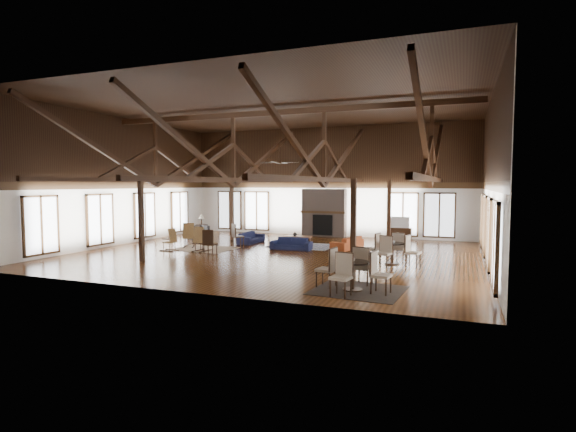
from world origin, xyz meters
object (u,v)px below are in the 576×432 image
at_px(sofa_navy_left, 251,238).
at_px(sofa_navy_front, 291,244).
at_px(armchair, 198,232).
at_px(cafe_table_near, 353,270).
at_px(tv_console, 399,233).
at_px(coffee_table, 298,237).
at_px(sofa_orange, 347,243).
at_px(cafe_table_far, 392,249).

bearing_deg(sofa_navy_left, sofa_navy_front, -118.11).
relative_size(armchair, cafe_table_near, 0.48).
height_order(armchair, cafe_table_near, cafe_table_near).
bearing_deg(tv_console, armchair, -161.13).
height_order(coffee_table, armchair, armchair).
height_order(sofa_orange, tv_console, tv_console).
bearing_deg(sofa_navy_front, sofa_orange, 23.87).
distance_m(sofa_orange, coffee_table, 2.37).
bearing_deg(coffee_table, cafe_table_near, -63.02).
distance_m(coffee_table, cafe_table_far, 5.74).
bearing_deg(cafe_table_near, coffee_table, 119.75).
relative_size(sofa_navy_front, coffee_table, 1.45).
bearing_deg(cafe_table_far, armchair, 159.48).
distance_m(sofa_navy_left, armchair, 3.52).
distance_m(sofa_navy_left, coffee_table, 2.52).
relative_size(sofa_navy_left, cafe_table_far, 0.86).
bearing_deg(sofa_navy_left, coffee_table, -94.23).
bearing_deg(sofa_navy_left, armchair, 79.20).
xyz_separation_m(cafe_table_near, tv_console, (-0.32, 11.92, -0.24)).
relative_size(coffee_table, cafe_table_far, 0.59).
bearing_deg(cafe_table_near, sofa_navy_front, 123.43).
height_order(sofa_orange, coffee_table, sofa_orange).
distance_m(coffee_table, cafe_table_near, 8.82).
relative_size(sofa_orange, armchair, 1.83).
distance_m(sofa_navy_left, tv_console, 7.73).
relative_size(coffee_table, armchair, 1.21).
xyz_separation_m(sofa_navy_front, coffee_table, (-0.13, 1.22, 0.14)).
bearing_deg(sofa_orange, cafe_table_near, 29.30).
bearing_deg(coffee_table, cafe_table_far, -36.48).
distance_m(sofa_navy_left, cafe_table_far, 8.03).
bearing_deg(sofa_navy_front, coffee_table, 93.43).
bearing_deg(sofa_navy_left, cafe_table_near, -138.79).
height_order(sofa_navy_left, coffee_table, sofa_navy_left).
bearing_deg(armchair, cafe_table_near, -95.18).
bearing_deg(sofa_navy_left, cafe_table_far, -114.90).
xyz_separation_m(sofa_navy_left, tv_console, (6.56, 4.08, 0.04)).
height_order(sofa_navy_left, cafe_table_far, cafe_table_far).
bearing_deg(cafe_table_near, sofa_navy_left, 131.30).
relative_size(cafe_table_far, tv_console, 1.71).
relative_size(sofa_orange, cafe_table_far, 0.90).
relative_size(sofa_orange, tv_console, 1.53).
height_order(cafe_table_far, tv_console, cafe_table_far).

